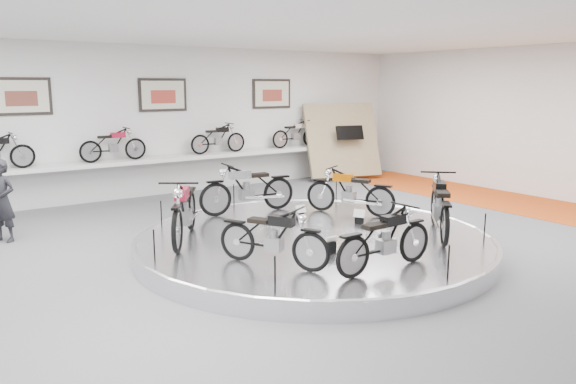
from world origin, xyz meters
TOP-DOWN VIEW (x-y plane):
  - floor at (0.00, 0.00)m, footprint 16.00×16.00m
  - ceiling at (0.00, 0.00)m, footprint 16.00×16.00m
  - wall_back at (0.00, 7.00)m, footprint 16.00×0.00m
  - wall_right at (8.00, 0.00)m, footprint 0.00×14.00m
  - orange_carpet_strip at (6.80, 0.00)m, footprint 2.40×12.60m
  - dado_band at (0.00, 6.98)m, footprint 15.68×0.04m
  - display_platform at (0.00, 0.30)m, footprint 6.40×6.40m
  - platform_rim at (0.00, 0.30)m, footprint 6.40×6.40m
  - shelf at (0.00, 6.70)m, footprint 11.00×0.55m
  - poster_left at (-3.50, 6.96)m, footprint 1.35×0.06m
  - poster_center at (0.00, 6.96)m, footprint 1.35×0.06m
  - poster_right at (3.50, 6.96)m, footprint 1.35×0.06m
  - display_panel at (5.60, 6.10)m, footprint 2.56×1.52m
  - shelf_bike_b at (-1.50, 6.70)m, footprint 1.22×0.43m
  - shelf_bike_c at (1.50, 6.70)m, footprint 1.22×0.43m
  - shelf_bike_d at (4.20, 6.70)m, footprint 1.22×0.43m
  - bike_a at (1.63, 1.19)m, footprint 1.29×1.75m
  - bike_b at (-0.06, 2.51)m, footprint 1.88×0.86m
  - bike_c at (-2.06, 1.29)m, footprint 1.61×1.95m
  - bike_d at (-1.59, -0.76)m, footprint 1.22×1.62m
  - bike_e at (-0.35, -1.84)m, footprint 1.60×0.60m
  - bike_f at (1.84, -1.00)m, footprint 1.75×1.81m
  - visitor at (-4.48, 4.21)m, footprint 0.66×0.69m

SIDE VIEW (x-z plane):
  - floor at x=0.00m, z-range 0.00..0.00m
  - orange_carpet_strip at x=6.80m, z-range 0.00..0.01m
  - display_platform at x=0.00m, z-range 0.00..0.30m
  - platform_rim at x=0.00m, z-range 0.22..0.32m
  - dado_band at x=0.00m, z-range 0.00..1.10m
  - bike_d at x=-1.59m, z-range 0.30..1.21m
  - bike_e at x=-0.35m, z-range 0.30..1.24m
  - bike_a at x=1.63m, z-range 0.30..1.28m
  - visitor at x=-4.48m, z-range 0.00..1.59m
  - bike_b at x=-0.06m, z-range 0.30..1.37m
  - bike_f at x=1.84m, z-range 0.30..1.40m
  - bike_c at x=-2.06m, z-range 0.30..1.42m
  - shelf at x=0.00m, z-range 0.95..1.05m
  - display_panel at x=5.60m, z-range 0.10..2.40m
  - shelf_bike_b at x=-1.50m, z-range 1.05..1.78m
  - shelf_bike_c at x=1.50m, z-range 1.05..1.78m
  - shelf_bike_d at x=4.20m, z-range 1.05..1.78m
  - wall_back at x=0.00m, z-range -6.00..10.00m
  - wall_right at x=8.00m, z-range -5.00..9.00m
  - poster_left at x=-3.50m, z-range 2.26..3.14m
  - poster_center at x=0.00m, z-range 2.26..3.14m
  - poster_right at x=3.50m, z-range 2.26..3.14m
  - ceiling at x=0.00m, z-range 4.00..4.00m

